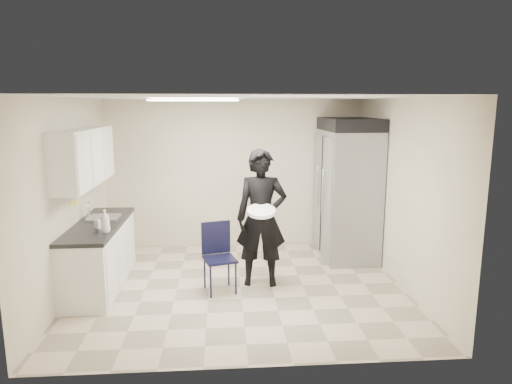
{
  "coord_description": "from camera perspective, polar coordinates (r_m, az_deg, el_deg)",
  "views": [
    {
      "loc": [
        -0.23,
        -6.01,
        2.51
      ],
      "look_at": [
        0.23,
        0.2,
        1.32
      ],
      "focal_mm": 32.0,
      "sensor_mm": 36.0,
      "label": 1
    }
  ],
  "objects": [
    {
      "name": "back_wall",
      "position": [
        8.11,
        -2.6,
        2.25
      ],
      "size": [
        4.5,
        0.0,
        4.5
      ],
      "primitive_type": "plane",
      "rotation": [
        1.57,
        0.0,
        0.0
      ],
      "color": "beige",
      "rests_on": "floor"
    },
    {
      "name": "floor",
      "position": [
        6.52,
        -1.96,
        -11.79
      ],
      "size": [
        4.5,
        4.5,
        0.0
      ],
      "primitive_type": "plane",
      "color": "#C0AF97",
      "rests_on": "ground"
    },
    {
      "name": "notice_sticker_right",
      "position": [
        6.76,
        -21.51,
        -1.26
      ],
      "size": [
        0.0,
        0.12,
        0.07
      ],
      "primitive_type": "cube",
      "color": "yellow",
      "rests_on": "left_wall"
    },
    {
      "name": "sink",
      "position": [
        6.88,
        -18.47,
        -3.5
      ],
      "size": [
        0.42,
        0.4,
        0.14
      ],
      "primitive_type": "cube",
      "color": "gray",
      "rests_on": "countertop"
    },
    {
      "name": "soap_bottle_b",
      "position": [
        6.33,
        -19.14,
        -3.61
      ],
      "size": [
        0.1,
        0.1,
        0.17
      ],
      "primitive_type": "imported",
      "rotation": [
        0.0,
        0.0,
        -0.5
      ],
      "color": "silver",
      "rests_on": "countertop"
    },
    {
      "name": "upper_cabinets",
      "position": [
        6.52,
        -20.74,
        4.12
      ],
      "size": [
        0.35,
        1.8,
        0.75
      ],
      "primitive_type": "cube",
      "color": "silver",
      "rests_on": "left_wall"
    },
    {
      "name": "ceiling",
      "position": [
        6.02,
        -2.12,
        11.71
      ],
      "size": [
        4.5,
        4.5,
        0.0
      ],
      "primitive_type": "plane",
      "rotation": [
        3.14,
        0.0,
        0.0
      ],
      "color": "white",
      "rests_on": "back_wall"
    },
    {
      "name": "ceiling_panel",
      "position": [
        6.43,
        -7.72,
        11.29
      ],
      "size": [
        1.2,
        0.6,
        0.02
      ],
      "primitive_type": "cube",
      "color": "white",
      "rests_on": "ceiling"
    },
    {
      "name": "bucket_lid",
      "position": [
        6.06,
        0.67,
        -2.4
      ],
      "size": [
        0.42,
        0.42,
        0.05
      ],
      "primitive_type": "cylinder",
      "rotation": [
        0.0,
        0.0,
        -0.09
      ],
      "color": "white",
      "rests_on": "man_tuxedo"
    },
    {
      "name": "commercial_fridge",
      "position": [
        7.71,
        11.3,
        -0.28
      ],
      "size": [
        0.8,
        1.35,
        2.1
      ],
      "primitive_type": "cube",
      "color": "gray",
      "rests_on": "floor"
    },
    {
      "name": "man_tuxedo",
      "position": [
        6.35,
        0.68,
        -3.29
      ],
      "size": [
        0.74,
        0.53,
        1.92
      ],
      "primitive_type": "imported",
      "rotation": [
        0.0,
        0.0,
        -0.09
      ],
      "color": "black",
      "rests_on": "floor"
    },
    {
      "name": "folding_chair",
      "position": [
        6.24,
        -4.55,
        -8.39
      ],
      "size": [
        0.5,
        0.5,
        0.91
      ],
      "primitive_type": "cube",
      "rotation": [
        0.0,
        0.0,
        0.27
      ],
      "color": "black",
      "rests_on": "floor"
    },
    {
      "name": "notice_sticker_left",
      "position": [
        6.57,
        -22.05,
        -1.28
      ],
      "size": [
        0.0,
        0.12,
        0.07
      ],
      "primitive_type": "cube",
      "color": "yellow",
      "rests_on": "left_wall"
    },
    {
      "name": "countertop",
      "position": [
        6.65,
        -19.17,
        -3.91
      ],
      "size": [
        0.64,
        1.95,
        0.05
      ],
      "primitive_type": "cube",
      "color": "black",
      "rests_on": "lower_counter"
    },
    {
      "name": "fridge_compressor",
      "position": [
        7.58,
        11.63,
        8.29
      ],
      "size": [
        0.8,
        1.35,
        0.2
      ],
      "primitive_type": "cube",
      "color": "black",
      "rests_on": "commercial_fridge"
    },
    {
      "name": "towel_dispenser",
      "position": [
        7.66,
        -18.71,
        3.6
      ],
      "size": [
        0.22,
        0.3,
        0.35
      ],
      "primitive_type": "cube",
      "color": "black",
      "rests_on": "left_wall"
    },
    {
      "name": "right_wall",
      "position": [
        6.62,
        17.83,
        -0.21
      ],
      "size": [
        0.0,
        4.0,
        4.0
      ],
      "primitive_type": "plane",
      "rotation": [
        1.57,
        0.0,
        -1.57
      ],
      "color": "beige",
      "rests_on": "floor"
    },
    {
      "name": "faucet",
      "position": [
        6.9,
        -20.16,
        -2.29
      ],
      "size": [
        0.02,
        0.02,
        0.24
      ],
      "primitive_type": "cylinder",
      "color": "silver",
      "rests_on": "countertop"
    },
    {
      "name": "lower_counter",
      "position": [
        6.77,
        -18.93,
        -7.63
      ],
      "size": [
        0.6,
        1.9,
        0.86
      ],
      "primitive_type": "cube",
      "color": "silver",
      "rests_on": "floor"
    },
    {
      "name": "left_wall",
      "position": [
        6.46,
        -22.41,
        -0.77
      ],
      "size": [
        0.0,
        4.0,
        4.0
      ],
      "primitive_type": "plane",
      "rotation": [
        1.57,
        0.0,
        1.57
      ],
      "color": "beige",
      "rests_on": "floor"
    },
    {
      "name": "soap_bottle_a",
      "position": [
        6.11,
        -18.33,
        -3.45
      ],
      "size": [
        0.12,
        0.12,
        0.29
      ],
      "primitive_type": "imported",
      "rotation": [
        0.0,
        0.0,
        -0.05
      ],
      "color": "white",
      "rests_on": "countertop"
    }
  ]
}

